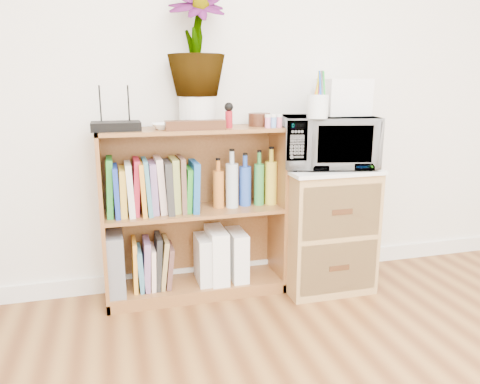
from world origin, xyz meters
name	(u,v)px	position (x,y,z in m)	size (l,w,h in m)	color
skirting_board	(247,269)	(0.00, 2.24, 0.05)	(4.00, 0.02, 0.10)	white
bookshelf	(194,214)	(-0.35, 2.10, 0.47)	(1.00, 0.30, 0.95)	brown
wicker_unit	(323,228)	(0.40, 2.02, 0.35)	(0.50, 0.45, 0.70)	#9E7542
microwave	(327,142)	(0.40, 2.02, 0.86)	(0.51, 0.35, 0.28)	white
pen_cup	(318,106)	(0.28, 1.90, 1.07)	(0.11, 0.11, 0.12)	silver
small_appliance	(343,97)	(0.51, 2.06, 1.10)	(0.25, 0.21, 0.20)	white
router	(116,126)	(-0.74, 2.08, 0.97)	(0.24, 0.17, 0.04)	black
white_bowl	(164,126)	(-0.50, 2.07, 0.97)	(0.13, 0.13, 0.03)	white
plant_pot	(197,112)	(-0.32, 2.12, 1.03)	(0.20, 0.20, 0.17)	silver
potted_plant	(196,43)	(-0.32, 2.12, 1.38)	(0.30, 0.30, 0.53)	#3B742E
trinket_box	(195,125)	(-0.35, 2.00, 0.97)	(0.31, 0.08, 0.05)	#391B0F
kokeshi_doll	(229,120)	(-0.16, 2.06, 0.99)	(0.04, 0.04, 0.09)	maroon
wooden_bowl	(259,120)	(0.03, 2.11, 0.99)	(0.12, 0.12, 0.07)	#32190D
paint_jars	(274,122)	(0.08, 2.01, 0.98)	(0.11, 0.04, 0.06)	pink
file_box	(115,262)	(-0.79, 2.10, 0.24)	(0.10, 0.27, 0.33)	slate
magazine_holder_left	(204,259)	(-0.30, 2.09, 0.20)	(0.09, 0.21, 0.27)	silver
magazine_holder_mid	(217,255)	(-0.23, 2.09, 0.22)	(0.10, 0.25, 0.31)	white
magazine_holder_right	(237,255)	(-0.11, 2.09, 0.21)	(0.09, 0.23, 0.28)	white
cookbooks	(153,187)	(-0.57, 2.10, 0.64)	(0.49, 0.20, 0.31)	#228229
liquor_bottles	(246,180)	(-0.05, 2.10, 0.65)	(0.37, 0.07, 0.32)	#C26924
lower_books	(152,264)	(-0.60, 2.10, 0.20)	(0.23, 0.19, 0.30)	gold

